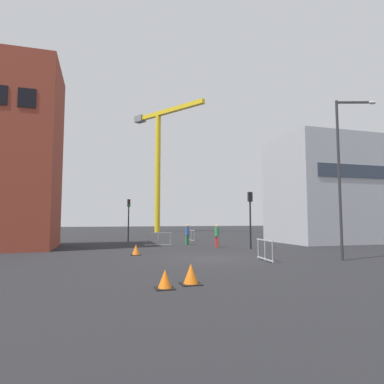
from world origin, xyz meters
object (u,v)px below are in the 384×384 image
(traffic_cone_orange, at_px, (136,250))
(traffic_cone_by_barrier, at_px, (165,280))
(traffic_light_corner, at_px, (250,211))
(pedestrian_walking, at_px, (217,234))
(streetlamp_tall, at_px, (344,165))
(traffic_cone_striped, at_px, (191,275))
(pedestrian_waiting, at_px, (187,233))
(traffic_light_median, at_px, (129,213))
(construction_crane, at_px, (159,151))

(traffic_cone_orange, bearing_deg, traffic_cone_by_barrier, -91.02)
(traffic_light_corner, xyz_separation_m, pedestrian_walking, (-1.85, 1.98, -1.74))
(streetlamp_tall, bearing_deg, traffic_cone_striped, -158.58)
(streetlamp_tall, bearing_deg, traffic_cone_orange, 151.38)
(traffic_light_corner, relative_size, traffic_cone_by_barrier, 6.99)
(pedestrian_waiting, height_order, traffic_cone_striped, pedestrian_waiting)
(traffic_cone_striped, xyz_separation_m, traffic_cone_orange, (-0.77, 9.25, -0.03))
(traffic_light_median, bearing_deg, pedestrian_waiting, -47.43)
(traffic_light_median, height_order, pedestrian_waiting, traffic_light_median)
(streetlamp_tall, bearing_deg, pedestrian_walking, 111.60)
(construction_crane, distance_m, traffic_cone_orange, 36.52)
(traffic_cone_striped, bearing_deg, traffic_light_corner, 55.48)
(construction_crane, height_order, traffic_light_corner, construction_crane)
(construction_crane, relative_size, traffic_cone_striped, 30.65)
(construction_crane, relative_size, traffic_cone_by_barrier, 35.01)
(construction_crane, relative_size, pedestrian_walking, 11.93)
(traffic_cone_striped, height_order, traffic_cone_by_barrier, traffic_cone_striped)
(traffic_cone_striped, bearing_deg, traffic_light_median, 90.71)
(traffic_light_median, height_order, traffic_cone_by_barrier, traffic_light_median)
(streetlamp_tall, distance_m, pedestrian_waiting, 13.74)
(construction_crane, xyz_separation_m, traffic_cone_striped, (-6.50, -42.51, -13.20))
(streetlamp_tall, xyz_separation_m, traffic_cone_striped, (-9.41, -3.69, -4.65))
(streetlamp_tall, xyz_separation_m, traffic_light_median, (-9.67, 16.83, -2.28))
(pedestrian_walking, distance_m, pedestrian_waiting, 3.17)
(construction_crane, height_order, traffic_cone_by_barrier, construction_crane)
(traffic_light_corner, bearing_deg, streetlamp_tall, -75.93)
(streetlamp_tall, height_order, traffic_light_median, streetlamp_tall)
(streetlamp_tall, height_order, traffic_cone_orange, streetlamp_tall)
(streetlamp_tall, height_order, pedestrian_walking, streetlamp_tall)
(traffic_cone_striped, xyz_separation_m, traffic_cone_by_barrier, (-0.95, -0.43, -0.04))
(construction_crane, bearing_deg, traffic_cone_striped, -98.69)
(streetlamp_tall, distance_m, traffic_light_corner, 7.87)
(pedestrian_waiting, bearing_deg, traffic_light_median, 132.57)
(traffic_light_corner, relative_size, traffic_cone_striped, 6.12)
(streetlamp_tall, bearing_deg, traffic_cone_by_barrier, -158.29)
(streetlamp_tall, distance_m, traffic_cone_orange, 12.51)
(pedestrian_walking, height_order, traffic_cone_striped, pedestrian_walking)
(traffic_light_median, height_order, traffic_cone_striped, traffic_light_median)
(traffic_cone_orange, relative_size, traffic_cone_by_barrier, 1.05)
(pedestrian_walking, relative_size, traffic_cone_orange, 2.79)
(traffic_cone_striped, bearing_deg, traffic_cone_by_barrier, -155.47)
(traffic_light_median, distance_m, traffic_cone_by_barrier, 21.11)
(construction_crane, distance_m, pedestrian_waiting, 29.65)
(pedestrian_waiting, height_order, traffic_cone_by_barrier, pedestrian_waiting)
(construction_crane, bearing_deg, streetlamp_tall, -85.70)
(streetlamp_tall, height_order, pedestrian_waiting, streetlamp_tall)
(construction_crane, distance_m, traffic_light_median, 25.42)
(construction_crane, xyz_separation_m, traffic_light_median, (-6.75, -21.98, -10.84))
(pedestrian_waiting, xyz_separation_m, traffic_cone_by_barrier, (-5.09, -16.18, -0.71))
(pedestrian_waiting, xyz_separation_m, traffic_cone_striped, (-4.14, -15.74, -0.67))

